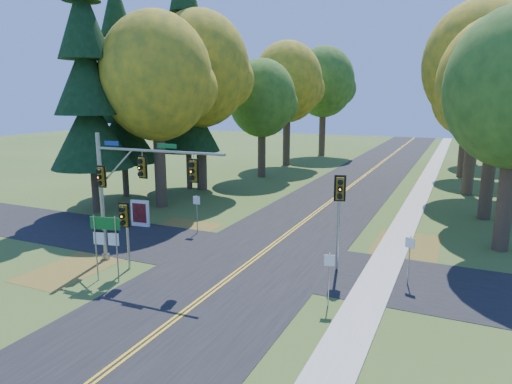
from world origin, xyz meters
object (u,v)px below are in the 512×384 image
at_px(traffic_mast, 129,182).
at_px(route_sign_cluster, 106,235).
at_px(info_kiosk, 140,213).
at_px(east_signal_pole, 339,199).

distance_m(traffic_mast, route_sign_cluster, 2.95).
height_order(traffic_mast, info_kiosk, traffic_mast).
bearing_deg(east_signal_pole, info_kiosk, 154.49).
height_order(traffic_mast, east_signal_pole, traffic_mast).
distance_m(traffic_mast, east_signal_pole, 9.99).
bearing_deg(route_sign_cluster, info_kiosk, 106.78).
bearing_deg(info_kiosk, traffic_mast, -62.06).
relative_size(route_sign_cluster, info_kiosk, 1.78).
bearing_deg(info_kiosk, route_sign_cluster, -68.23).
relative_size(traffic_mast, info_kiosk, 4.14).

